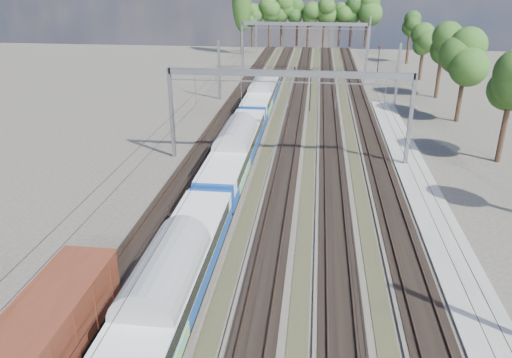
# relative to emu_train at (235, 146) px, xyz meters

# --- Properties ---
(track_bed) EXTENTS (21.00, 130.00, 0.34)m
(track_bed) POSITION_rel_emu_train_xyz_m (4.50, 19.05, -2.66)
(track_bed) COLOR #47423A
(track_bed) RESTS_ON ground
(platform) EXTENTS (3.00, 70.00, 0.30)m
(platform) POSITION_rel_emu_train_xyz_m (16.50, -5.95, -2.61)
(platform) COLOR gray
(platform) RESTS_ON ground
(catenary) EXTENTS (25.65, 130.00, 9.00)m
(catenary) POSITION_rel_emu_train_xyz_m (4.83, 26.73, 3.64)
(catenary) COLOR gray
(catenary) RESTS_ON ground
(tree_belt) EXTENTS (38.72, 98.87, 11.87)m
(tree_belt) POSITION_rel_emu_train_xyz_m (13.29, 63.23, 5.63)
(tree_belt) COLOR black
(tree_belt) RESTS_ON ground
(emu_train) EXTENTS (3.20, 67.68, 4.68)m
(emu_train) POSITION_rel_emu_train_xyz_m (0.00, 0.00, 0.00)
(emu_train) COLOR black
(emu_train) RESTS_ON ground
(worker) EXTENTS (0.46, 0.70, 1.92)m
(worker) POSITION_rel_emu_train_xyz_m (3.25, 46.20, -1.80)
(worker) COLOR black
(worker) RESTS_ON ground
(signal_near) EXTENTS (0.40, 0.37, 5.66)m
(signal_near) POSITION_rel_emu_train_xyz_m (6.34, 23.46, 0.82)
(signal_near) COLOR black
(signal_near) RESTS_ON ground
(signal_far) EXTENTS (0.37, 0.34, 5.20)m
(signal_far) POSITION_rel_emu_train_xyz_m (18.04, 50.80, 0.53)
(signal_far) COLOR black
(signal_far) RESTS_ON ground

